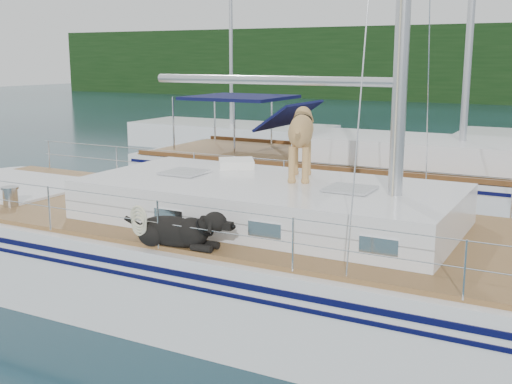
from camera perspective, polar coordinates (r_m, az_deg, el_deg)
The scene contains 4 objects.
ground at distance 9.80m, azimuth -3.17°, elevation -9.12°, with size 120.00×120.00×0.00m, color black.
main_sailboat at distance 9.53m, azimuth -2.71°, elevation -5.40°, with size 12.00×3.81×14.01m.
neighbor_sailboat at distance 15.52m, azimuth 9.32°, elevation 1.02°, with size 11.00×3.50×13.30m.
bg_boat_west at distance 25.46m, azimuth -2.17°, elevation 4.97°, with size 8.00×3.00×11.65m.
Camera 1 is at (4.79, -7.80, 3.51)m, focal length 45.00 mm.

